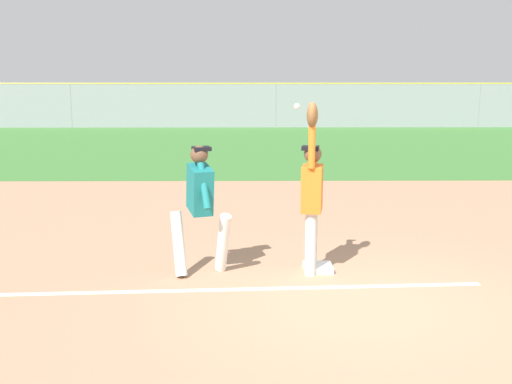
{
  "coord_description": "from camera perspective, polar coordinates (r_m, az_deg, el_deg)",
  "views": [
    {
      "loc": [
        -1.27,
        -6.65,
        2.62
      ],
      "look_at": [
        -1.19,
        1.41,
        1.05
      ],
      "focal_mm": 42.63,
      "sensor_mm": 36.0,
      "label": 1
    }
  ],
  "objects": [
    {
      "name": "fielder",
      "position": [
        7.95,
        5.27,
        0.1
      ],
      "size": [
        0.33,
        0.9,
        2.28
      ],
      "rotation": [
        0.0,
        0.0,
        2.98
      ],
      "color": "silver",
      "rests_on": "ground_plane"
    },
    {
      "name": "parked_car_green",
      "position": [
        35.38,
        -14.16,
        7.55
      ],
      "size": [
        4.54,
        2.4,
        1.25
      ],
      "rotation": [
        0.0,
        0.0,
        -0.08
      ],
      "color": "#1E6B33",
      "rests_on": "ground_plane"
    },
    {
      "name": "outfield_fence",
      "position": [
        30.23,
        1.86,
        8.13
      ],
      "size": [
        40.33,
        0.08,
        2.19
      ],
      "color": "#93999E",
      "rests_on": "ground_plane"
    },
    {
      "name": "first_base",
      "position": [
        8.34,
        5.83,
        -7.06
      ],
      "size": [
        0.39,
        0.39,
        0.08
      ],
      "primitive_type": "cube",
      "rotation": [
        0.0,
        0.0,
        0.02
      ],
      "color": "white",
      "rests_on": "ground_plane"
    },
    {
      "name": "parked_car_black",
      "position": [
        36.52,
        18.27,
        7.43
      ],
      "size": [
        4.45,
        2.21,
        1.25
      ],
      "rotation": [
        0.0,
        0.0,
        -0.03
      ],
      "color": "black",
      "rests_on": "ground_plane"
    },
    {
      "name": "parked_car_tan",
      "position": [
        34.13,
        1.79,
        7.76
      ],
      "size": [
        4.58,
        2.48,
        1.25
      ],
      "rotation": [
        0.0,
        0.0,
        0.11
      ],
      "color": "tan",
      "rests_on": "ground_plane"
    },
    {
      "name": "baseball",
      "position": [
        7.76,
        3.85,
        8.04
      ],
      "size": [
        0.07,
        0.07,
        0.07
      ],
      "primitive_type": "sphere",
      "color": "white"
    },
    {
      "name": "outfield_grass",
      "position": [
        22.72,
        2.65,
        4.4
      ],
      "size": [
        40.25,
        15.27,
        0.01
      ],
      "primitive_type": "cube",
      "color": "#3D7533",
      "rests_on": "ground_plane"
    },
    {
      "name": "ground_plane",
      "position": [
        7.26,
        9.71,
        -10.31
      ],
      "size": [
        75.26,
        75.26,
        0.0
      ],
      "primitive_type": "plane",
      "color": "tan"
    },
    {
      "name": "parked_car_blue",
      "position": [
        34.63,
        -6.26,
        7.74
      ],
      "size": [
        4.44,
        2.19,
        1.25
      ],
      "rotation": [
        0.0,
        0.0,
        -0.02
      ],
      "color": "#23389E",
      "rests_on": "ground_plane"
    },
    {
      "name": "runner",
      "position": [
        7.93,
        -5.27,
        -0.84
      ],
      "size": [
        0.86,
        0.83,
        1.72
      ],
      "rotation": [
        0.0,
        0.0,
        0.32
      ],
      "color": "white",
      "rests_on": "ground_plane"
    },
    {
      "name": "parked_car_white",
      "position": [
        35.01,
        9.84,
        7.68
      ],
      "size": [
        4.51,
        2.33,
        1.25
      ],
      "rotation": [
        0.0,
        0.0,
        0.06
      ],
      "color": "white",
      "rests_on": "ground_plane"
    }
  ]
}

